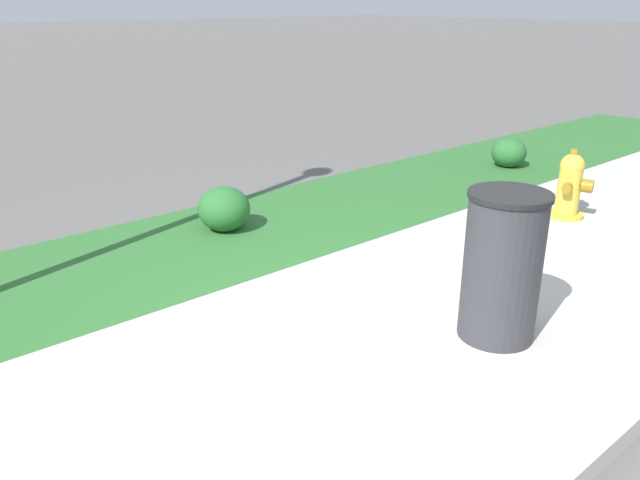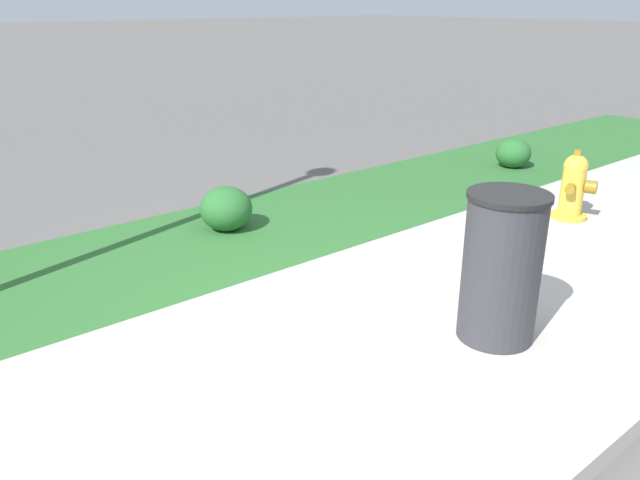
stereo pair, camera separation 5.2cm
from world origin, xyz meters
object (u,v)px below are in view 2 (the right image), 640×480
at_px(fire_hydrant_across_street, 573,187).
at_px(shrub_bush_far_verge, 226,209).
at_px(shrub_bush_near_lamp, 513,153).
at_px(trash_bin, 501,268).

relative_size(fire_hydrant_across_street, shrub_bush_far_verge, 1.42).
distance_m(fire_hydrant_across_street, shrub_bush_far_verge, 3.21).
relative_size(shrub_bush_far_verge, shrub_bush_near_lamp, 1.11).
distance_m(trash_bin, shrub_bush_far_verge, 2.72).
xyz_separation_m(fire_hydrant_across_street, shrub_bush_near_lamp, (1.26, 1.48, -0.13)).
bearing_deg(shrub_bush_near_lamp, shrub_bush_far_verge, 174.95).
bearing_deg(trash_bin, fire_hydrant_across_street, 19.97).
bearing_deg(shrub_bush_far_verge, shrub_bush_near_lamp, -5.05).
bearing_deg(fire_hydrant_across_street, shrub_bush_far_verge, -54.96).
relative_size(fire_hydrant_across_street, trash_bin, 0.72).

